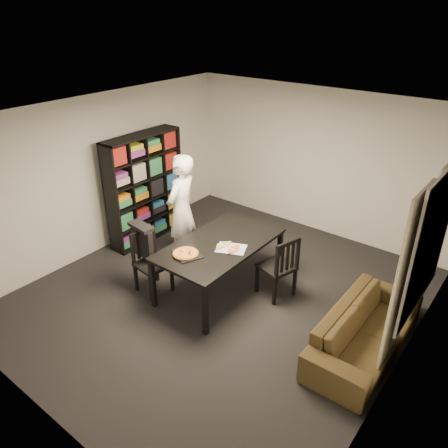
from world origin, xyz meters
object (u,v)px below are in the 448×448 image
Objects in this scene: person at (181,211)px; baking_tray at (187,254)px; chair_left at (149,257)px; chair_right at (281,264)px; bookshelf at (145,188)px; pepperoni_pizza at (186,253)px; sofa at (366,330)px; dining_table at (220,247)px.

person reaches higher than baking_tray.
chair_left is 1.92m from chair_right.
bookshelf is 2.15m from pepperoni_pizza.
bookshelf is at bearing -75.71° from chair_right.
person is 4.58× the size of baking_tray.
bookshelf is 2.88m from chair_right.
baking_tray is at bearing -30.50° from chair_right.
person is 0.92× the size of sofa.
chair_right is 0.53× the size of person.
sofa is at bearing 75.18° from person.
chair_right reaches higher than chair_left.
dining_table is at bearing 73.91° from pepperoni_pizza.
bookshelf is 1.04× the size of person.
chair_right is (0.80, 0.38, -0.17)m from dining_table.
sofa is (3.16, -0.16, -0.63)m from person.
person is (-1.77, -0.13, 0.36)m from chair_right.
chair_left is 0.73m from pepperoni_pizza.
dining_table is at bearing -48.04° from chair_right.
bookshelf is at bearing 152.02° from baking_tray.
person is at bearing 16.78° from chair_left.
bookshelf is 2.11m from dining_table.
bookshelf is 2.14m from baking_tray.
person is at bearing 136.55° from baking_tray.
person is at bearing -69.56° from chair_right.
chair_left is 2.70× the size of pepperoni_pizza.
dining_table is 0.57m from pepperoni_pizza.
baking_tray is (1.89, -1.00, -0.16)m from bookshelf.
sofa is (2.34, 0.64, -0.52)m from pepperoni_pizza.
sofa is (2.18, 0.10, -0.43)m from dining_table.
dining_table is 4.73× the size of baking_tray.
chair_left is (1.21, -1.10, -0.41)m from bookshelf.
chair_right is 2.42× the size of baking_tray.
sofa is at bearing 14.66° from baking_tray.
chair_right is (1.63, 1.00, 0.01)m from chair_left.
chair_left reaches higher than dining_table.
chair_right reaches higher than dining_table.
pepperoni_pizza is at bearing -29.58° from chair_right.
person is at bearing 135.45° from pepperoni_pizza.
bookshelf is at bearing 55.35° from chair_left.
pepperoni_pizza is at bearing -91.17° from baking_tray.
sofa is at bearing 15.34° from pepperoni_pizza.
dining_table is at bearing 63.18° from person.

